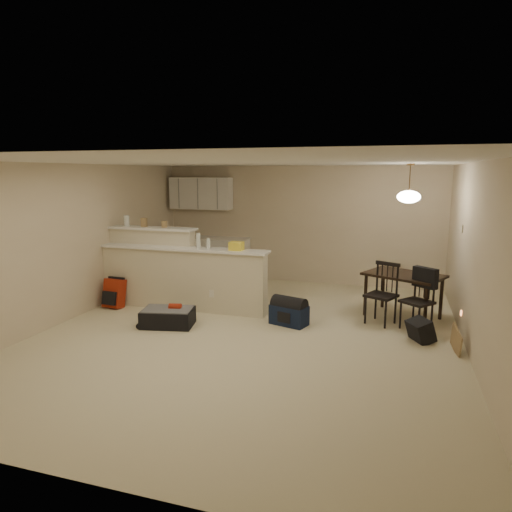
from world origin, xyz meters
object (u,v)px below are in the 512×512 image
at_px(pendant_lamp, 409,196).
at_px(black_daypack, 421,331).
at_px(navy_duffel, 289,315).
at_px(dining_table, 404,279).
at_px(red_backpack, 114,293).
at_px(dining_chair_near, 381,294).
at_px(suitcase, 168,318).
at_px(dining_chair_far, 417,300).

bearing_deg(pendant_lamp, black_daypack, -76.93).
relative_size(pendant_lamp, navy_duffel, 1.09).
height_order(pendant_lamp, black_daypack, pendant_lamp).
height_order(dining_table, red_backpack, dining_table).
xyz_separation_m(dining_chair_near, suitcase, (-3.16, -1.09, -0.35)).
relative_size(pendant_lamp, suitcase, 0.79).
bearing_deg(dining_chair_near, dining_table, 78.80).
xyz_separation_m(red_backpack, navy_duffel, (3.17, 0.00, -0.10)).
xyz_separation_m(dining_table, dining_chair_near, (-0.33, -0.44, -0.16)).
xyz_separation_m(dining_table, pendant_lamp, (0.00, 0.00, 1.34)).
height_order(dining_chair_far, navy_duffel, dining_chair_far).
relative_size(dining_chair_near, black_daypack, 2.79).
bearing_deg(dining_table, red_backpack, -144.40).
bearing_deg(suitcase, dining_chair_near, 7.37).
height_order(pendant_lamp, navy_duffel, pendant_lamp).
height_order(pendant_lamp, red_backpack, pendant_lamp).
relative_size(suitcase, red_backpack, 1.54).
height_order(pendant_lamp, suitcase, pendant_lamp).
distance_m(dining_chair_far, red_backpack, 5.08).
bearing_deg(dining_table, dining_chair_far, -46.06).
distance_m(dining_chair_near, black_daypack, 0.91).
bearing_deg(navy_duffel, suitcase, -143.74).
distance_m(pendant_lamp, red_backpack, 5.25).
bearing_deg(suitcase, red_backpack, 144.13).
bearing_deg(dining_chair_far, dining_chair_near, -155.43).
distance_m(red_backpack, navy_duffel, 3.17).
bearing_deg(pendant_lamp, dining_chair_far, -71.06).
xyz_separation_m(dining_table, navy_duffel, (-1.70, -0.91, -0.49)).
bearing_deg(pendant_lamp, suitcase, -156.30).
relative_size(pendant_lamp, black_daypack, 1.78).
bearing_deg(navy_duffel, red_backpack, -162.84).
bearing_deg(suitcase, dining_chair_far, 2.91).
bearing_deg(dining_chair_near, black_daypack, -21.13).
distance_m(pendant_lamp, dining_chair_far, 1.64).
relative_size(dining_chair_near, red_backpack, 1.91).
distance_m(suitcase, black_daypack, 3.76).
height_order(dining_chair_near, dining_chair_far, dining_chair_near).
distance_m(dining_chair_far, suitcase, 3.82).
bearing_deg(dining_chair_far, dining_table, 147.40).
height_order(navy_duffel, black_daypack, navy_duffel).
relative_size(dining_table, black_daypack, 4.02).
distance_m(dining_table, black_daypack, 1.20).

